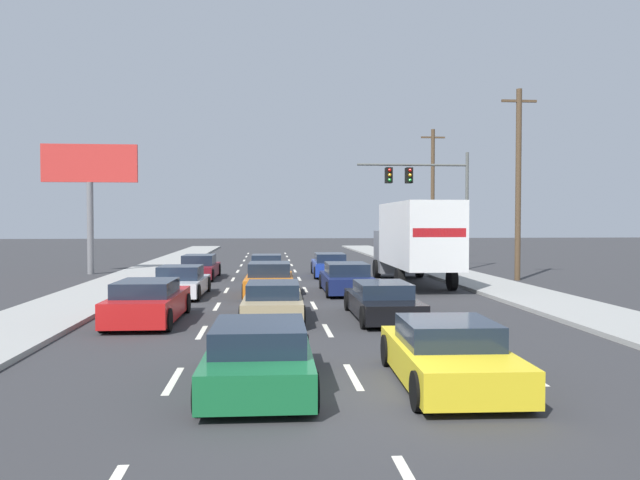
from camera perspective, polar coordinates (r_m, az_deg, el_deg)
The scene contains 20 objects.
ground_plane at distance 35.48m, azimuth -2.25°, elevation -3.06°, with size 140.00×140.00×0.00m, color #333335.
sidewalk_right at distance 32.11m, azimuth 13.57°, elevation -3.49°, with size 3.13×80.00×0.14m, color #9E9E99.
sidewalk_left at distance 31.23m, azimuth -17.65°, elevation -3.68°, with size 3.13×80.00×0.14m, color #9E9E99.
lane_markings at distance 29.31m, azimuth -1.69°, elevation -4.08°, with size 6.94×57.00×0.01m.
car_maroon at distance 32.44m, azimuth -11.15°, elevation -2.55°, with size 1.93×4.53×1.24m.
car_white at distance 24.99m, azimuth -12.78°, elevation -3.89°, with size 2.01×4.27×1.22m.
car_red at distance 18.92m, azimuth -15.66°, elevation -5.59°, with size 1.98×4.54×1.27m.
car_silver at distance 32.53m, azimuth -4.98°, elevation -2.52°, with size 1.86×4.07×1.22m.
car_orange at distance 24.90m, azimuth -4.72°, elevation -3.76°, with size 2.06×4.62×1.32m.
car_tan at distance 18.74m, azimuth -4.37°, elevation -5.77°, with size 1.93×4.32×1.16m.
car_green at distance 11.30m, azimuth -5.65°, elevation -10.71°, with size 1.99×4.28×1.18m.
car_blue at distance 33.25m, azimuth 0.89°, elevation -2.36°, with size 1.96×4.60×1.26m.
car_navy at distance 25.58m, azimuth 2.46°, elevation -3.63°, with size 2.00×4.48×1.26m.
car_black at distance 19.01m, azimuth 5.80°, elevation -5.71°, with size 1.87×4.64×1.12m.
car_yellow at distance 11.66m, azimuth 11.82°, elevation -10.42°, with size 2.07×4.21×1.18m.
box_truck at distance 28.88m, azimuth 8.76°, elevation 0.16°, with size 2.68×9.24×3.83m.
traffic_signal_mast at distance 38.28m, azimuth 9.55°, elevation 5.03°, with size 6.95×0.69×7.22m.
utility_pole_mid at distance 32.49m, azimuth 17.93°, elevation 5.12°, with size 1.80×0.28×9.59m.
utility_pole_far at distance 46.51m, azimuth 10.42°, elevation 4.27°, with size 1.80×0.28×9.79m.
roadside_billboard at distance 36.84m, azimuth -20.60°, elevation 5.39°, with size 5.26×0.36×7.29m.
Camera 1 is at (-1.63, -10.32, 3.00)m, focal length 34.46 mm.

